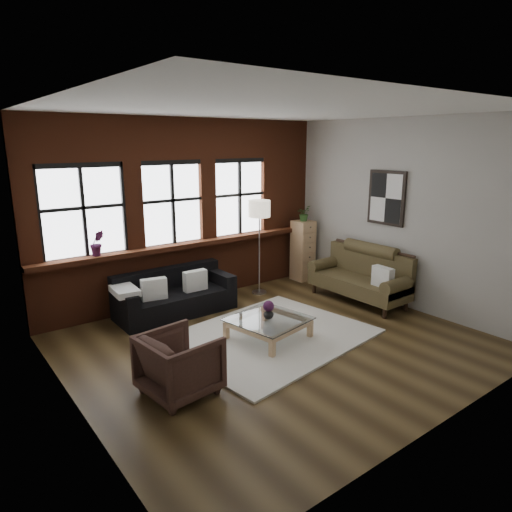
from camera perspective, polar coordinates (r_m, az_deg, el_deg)
floor at (r=6.65m, az=2.49°, el=-10.81°), size 5.50×5.50×0.00m
ceiling at (r=6.04m, az=2.83°, el=17.90°), size 5.50×5.50×0.00m
wall_back at (r=8.19m, az=-8.68°, el=5.54°), size 5.50×0.00×5.50m
wall_front at (r=4.57m, az=23.17°, el=-2.26°), size 5.50×0.00×5.50m
wall_left at (r=4.90m, az=-22.87°, el=-1.18°), size 0.00×5.00×5.00m
wall_right at (r=8.16m, az=17.70°, el=5.00°), size 0.00×5.00×5.00m
brick_backwall at (r=8.14m, az=-8.47°, el=5.49°), size 5.50×0.12×3.20m
sill_ledge at (r=8.16m, az=-8.03°, el=1.53°), size 5.50×0.30×0.08m
window_left at (r=7.44m, az=-20.81°, el=5.09°), size 1.38×0.10×1.50m
window_mid at (r=7.99m, az=-10.44°, el=6.34°), size 1.38×0.10×1.50m
window_right at (r=8.71m, az=-2.15°, el=7.18°), size 1.38×0.10×1.50m
wall_poster at (r=8.28m, az=16.01°, el=6.99°), size 0.05×0.74×0.94m
shag_rug at (r=6.82m, az=1.68°, el=-10.00°), size 3.08×2.56×0.03m
dark_sofa at (r=7.70m, az=-10.05°, el=-4.64°), size 1.95×0.79×0.71m
pillow_a at (r=7.38m, az=-12.63°, el=-4.05°), size 0.42×0.21×0.34m
pillow_b at (r=7.70m, az=-7.61°, el=-3.06°), size 0.40×0.15×0.34m
vintage_settee at (r=8.32m, az=12.72°, el=-2.27°), size 0.84×1.88×1.00m
pillow_settee at (r=7.89m, az=15.56°, el=-2.53°), size 0.17×0.39×0.34m
armchair at (r=5.36m, az=-9.53°, el=-13.17°), size 0.87×0.85×0.72m
coffee_table at (r=6.70m, az=1.56°, el=-9.11°), size 1.15×1.15×0.33m
vase at (r=6.61m, az=1.57°, el=-7.17°), size 0.17×0.17×0.16m
flowers at (r=6.57m, az=1.58°, el=-6.28°), size 0.16×0.16×0.16m
drawer_chest at (r=9.45m, az=5.87°, el=0.69°), size 0.38×0.38×1.24m
potted_plant_top at (r=9.30m, az=5.98°, el=5.34°), size 0.35×0.33×0.31m
floor_lamp at (r=8.45m, az=0.42°, el=1.52°), size 0.40×0.40×1.91m
sill_plant at (r=7.44m, az=-19.24°, el=1.54°), size 0.24×0.20×0.40m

